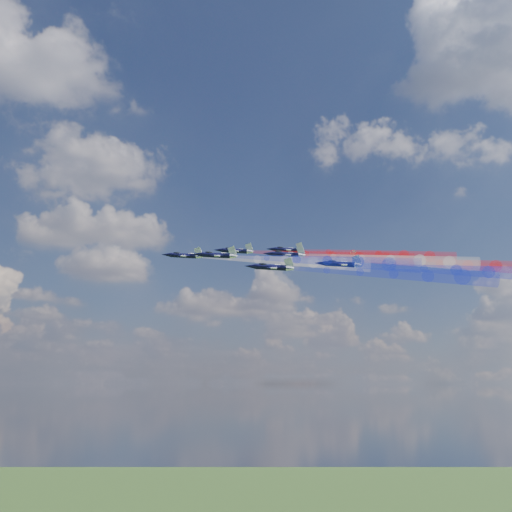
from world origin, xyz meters
name	(u,v)px	position (x,y,z in m)	size (l,w,h in m)	color
jet_lead	(184,256)	(-6.72, 31.14, 164.01)	(8.86, 11.07, 2.95)	black
trail_lead	(285,261)	(15.69, 18.16, 162.07)	(3.69, 42.15, 3.69)	silver
jet_inner_left	(217,255)	(-3.14, 16.53, 161.59)	(8.86, 11.07, 2.95)	black
trail_inner_left	(327,261)	(19.27, 3.56, 159.65)	(3.69, 42.15, 3.69)	#1725C9
jet_inner_right	(235,251)	(8.37, 33.61, 167.04)	(8.86, 11.07, 2.95)	black
trail_inner_right	(332,256)	(30.78, 20.63, 165.10)	(3.69, 42.15, 3.69)	red
jet_outer_left	(271,267)	(3.97, 1.18, 156.57)	(8.86, 11.07, 2.95)	black
trail_outer_left	(394,274)	(26.38, -11.80, 154.64)	(3.69, 42.15, 3.69)	#1725C9
jet_center_third	(286,254)	(16.32, 18.98, 163.90)	(8.86, 11.07, 2.95)	black
trail_center_third	(391,260)	(38.72, 6.00, 161.96)	(3.69, 42.15, 3.69)	silver
jet_outer_right	(287,250)	(25.69, 37.33, 169.59)	(8.86, 11.07, 2.95)	black
trail_outer_right	(379,254)	(48.10, 24.35, 167.66)	(3.69, 42.15, 3.69)	red
jet_rear_left	(340,264)	(22.13, 2.62, 158.93)	(8.86, 11.07, 2.95)	black
trail_rear_left	(456,270)	(44.54, -10.35, 156.99)	(3.69, 42.15, 3.69)	#1725C9
jet_rear_right	(340,258)	(33.31, 20.92, 164.60)	(8.86, 11.07, 2.95)	black
trail_rear_right	(440,264)	(55.71, 7.94, 162.67)	(3.69, 42.15, 3.69)	red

